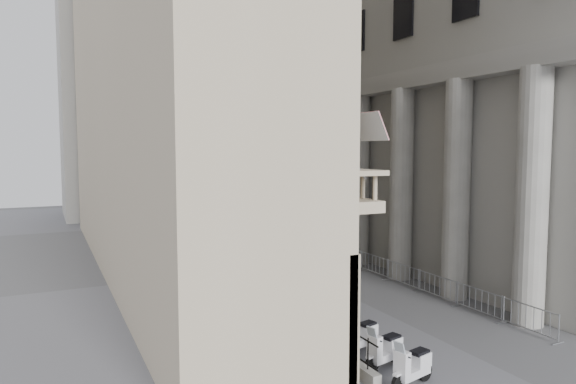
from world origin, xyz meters
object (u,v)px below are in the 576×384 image
object	(u,v)px
security_tent	(216,220)
pedestrian_a	(270,243)
street_lamp	(209,187)
info_kiosk	(198,244)
pedestrian_b	(235,222)

from	to	relation	value
security_tent	pedestrian_a	world-z (taller)	security_tent
security_tent	street_lamp	world-z (taller)	street_lamp
street_lamp	pedestrian_a	distance (m)	6.39
security_tent	info_kiosk	world-z (taller)	security_tent
pedestrian_a	pedestrian_b	xyz separation A→B (m)	(0.72, 8.82, 0.19)
info_kiosk	pedestrian_a	xyz separation A→B (m)	(4.56, -0.78, -0.15)
street_lamp	pedestrian_b	size ratio (longest dim) A/B	3.64
security_tent	street_lamp	size ratio (longest dim) A/B	0.50
street_lamp	pedestrian_a	size ratio (longest dim) A/B	4.49
security_tent	pedestrian_b	xyz separation A→B (m)	(4.16, 8.16, -1.46)
info_kiosk	pedestrian_b	xyz separation A→B (m)	(5.28, 8.04, 0.03)
security_tent	street_lamp	bearing A→B (deg)	78.78
street_lamp	info_kiosk	size ratio (longest dim) A/B	3.81
pedestrian_a	pedestrian_b	size ratio (longest dim) A/B	0.81
info_kiosk	pedestrian_a	distance (m)	4.62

